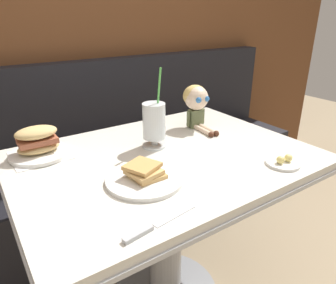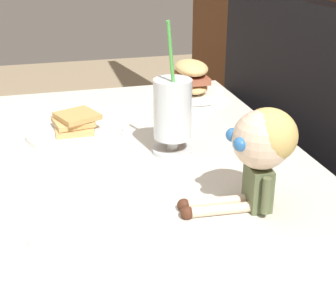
# 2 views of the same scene
# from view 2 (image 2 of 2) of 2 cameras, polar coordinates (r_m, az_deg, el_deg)

# --- Properties ---
(diner_table) EXTENTS (1.11, 0.81, 0.74)m
(diner_table) POSITION_cam_2_polar(r_m,az_deg,el_deg) (1.25, -3.68, -9.70)
(diner_table) COLOR silver
(diner_table) RESTS_ON ground
(toast_plate) EXTENTS (0.25, 0.25, 0.06)m
(toast_plate) POSITION_cam_2_polar(r_m,az_deg,el_deg) (1.28, -10.90, 1.49)
(toast_plate) COLOR white
(toast_plate) RESTS_ON diner_table
(milkshake_glass) EXTENTS (0.10, 0.10, 0.32)m
(milkshake_glass) POSITION_cam_2_polar(r_m,az_deg,el_deg) (1.13, 0.54, 3.53)
(milkshake_glass) COLOR silver
(milkshake_glass) RESTS_ON diner_table
(sandwich_plate) EXTENTS (0.22, 0.22, 0.12)m
(sandwich_plate) POSITION_cam_2_polar(r_m,az_deg,el_deg) (1.56, 2.72, 7.01)
(sandwich_plate) COLOR white
(sandwich_plate) RESTS_ON diner_table
(seated_doll) EXTENTS (0.12, 0.22, 0.20)m
(seated_doll) POSITION_cam_2_polar(r_m,az_deg,el_deg) (0.90, 10.89, -0.37)
(seated_doll) COLOR #5B6642
(seated_doll) RESTS_ON diner_table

